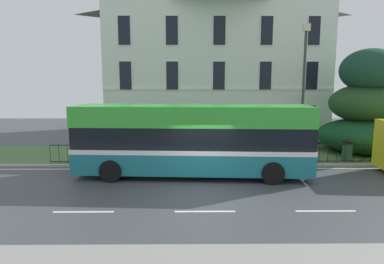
{
  "coord_description": "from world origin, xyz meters",
  "views": [
    {
      "loc": [
        -0.52,
        -11.9,
        4.14
      ],
      "look_at": [
        -0.37,
        5.19,
        1.63
      ],
      "focal_mm": 30.08,
      "sensor_mm": 36.0,
      "label": 1
    }
  ],
  "objects_px": {
    "evergreen_tree": "(366,112)",
    "street_lamp_post": "(304,84)",
    "georgian_townhouse": "(213,65)",
    "single_decker_bus": "(192,139)",
    "litter_bin": "(347,150)"
  },
  "relations": [
    {
      "from": "georgian_townhouse",
      "to": "litter_bin",
      "type": "xyz_separation_m",
      "value": [
        6.43,
        -10.79,
        -5.08
      ]
    },
    {
      "from": "georgian_townhouse",
      "to": "evergreen_tree",
      "type": "relative_size",
      "value": 2.59
    },
    {
      "from": "street_lamp_post",
      "to": "single_decker_bus",
      "type": "bearing_deg",
      "value": -156.13
    },
    {
      "from": "evergreen_tree",
      "to": "georgian_townhouse",
      "type": "bearing_deg",
      "value": 136.44
    },
    {
      "from": "street_lamp_post",
      "to": "litter_bin",
      "type": "distance_m",
      "value": 4.28
    },
    {
      "from": "litter_bin",
      "to": "street_lamp_post",
      "type": "bearing_deg",
      "value": 176.64
    },
    {
      "from": "evergreen_tree",
      "to": "street_lamp_post",
      "type": "height_order",
      "value": "street_lamp_post"
    },
    {
      "from": "georgian_townhouse",
      "to": "street_lamp_post",
      "type": "distance_m",
      "value": 11.47
    },
    {
      "from": "georgian_townhouse",
      "to": "evergreen_tree",
      "type": "bearing_deg",
      "value": -43.56
    },
    {
      "from": "evergreen_tree",
      "to": "street_lamp_post",
      "type": "distance_m",
      "value": 5.54
    },
    {
      "from": "street_lamp_post",
      "to": "georgian_townhouse",
      "type": "bearing_deg",
      "value": 110.4
    },
    {
      "from": "evergreen_tree",
      "to": "single_decker_bus",
      "type": "distance_m",
      "value": 11.72
    },
    {
      "from": "georgian_townhouse",
      "to": "street_lamp_post",
      "type": "height_order",
      "value": "georgian_townhouse"
    },
    {
      "from": "evergreen_tree",
      "to": "single_decker_bus",
      "type": "bearing_deg",
      "value": -154.75
    },
    {
      "from": "single_decker_bus",
      "to": "street_lamp_post",
      "type": "height_order",
      "value": "street_lamp_post"
    }
  ]
}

